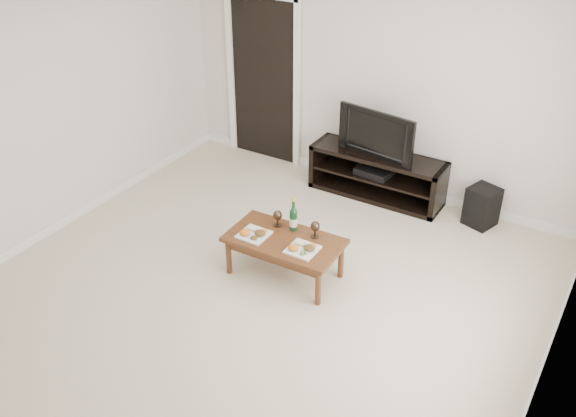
{
  "coord_description": "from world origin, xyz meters",
  "views": [
    {
      "loc": [
        2.68,
        -3.68,
        3.79
      ],
      "look_at": [
        0.03,
        0.71,
        0.7
      ],
      "focal_mm": 40.0,
      "sensor_mm": 36.0,
      "label": 1
    }
  ],
  "objects_px": {
    "subwoofer": "(482,206)",
    "coffee_table": "(285,257)",
    "media_console": "(377,175)",
    "television": "(380,132)"
  },
  "relations": [
    {
      "from": "television",
      "to": "subwoofer",
      "type": "xyz_separation_m",
      "value": [
        1.24,
        0.03,
        -0.6
      ]
    },
    {
      "from": "media_console",
      "to": "subwoofer",
      "type": "height_order",
      "value": "media_console"
    },
    {
      "from": "media_console",
      "to": "coffee_table",
      "type": "distance_m",
      "value": 1.88
    },
    {
      "from": "media_console",
      "to": "subwoofer",
      "type": "relative_size",
      "value": 3.57
    },
    {
      "from": "television",
      "to": "coffee_table",
      "type": "distance_m",
      "value": 1.98
    },
    {
      "from": "subwoofer",
      "to": "coffee_table",
      "type": "height_order",
      "value": "subwoofer"
    },
    {
      "from": "media_console",
      "to": "television",
      "type": "bearing_deg",
      "value": 180.0
    },
    {
      "from": "media_console",
      "to": "subwoofer",
      "type": "distance_m",
      "value": 1.24
    },
    {
      "from": "media_console",
      "to": "coffee_table",
      "type": "bearing_deg",
      "value": -93.44
    },
    {
      "from": "subwoofer",
      "to": "coffee_table",
      "type": "relative_size",
      "value": 0.4
    }
  ]
}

